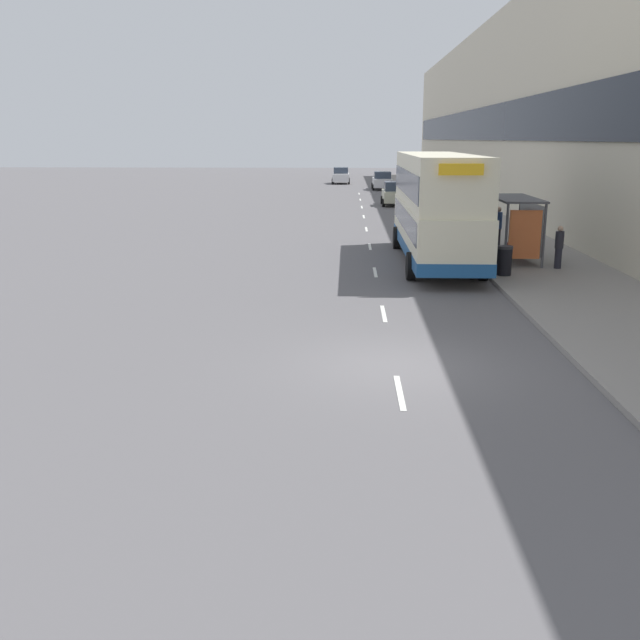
% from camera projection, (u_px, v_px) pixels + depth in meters
% --- Properties ---
extents(ground_plane, '(220.00, 220.00, 0.00)m').
position_uv_depth(ground_plane, '(394.00, 366.00, 15.78)').
color(ground_plane, '#5B595B').
extents(pavement, '(5.00, 93.00, 0.14)m').
position_uv_depth(pavement, '(449.00, 205.00, 52.81)').
color(pavement, gray).
rests_on(pavement, ground_plane).
extents(terrace_facade, '(3.10, 93.00, 13.24)m').
position_uv_depth(terrace_facade, '(509.00, 114.00, 51.04)').
color(terrace_facade, beige).
rests_on(terrace_facade, ground_plane).
extents(lane_mark_0, '(0.12, 2.00, 0.01)m').
position_uv_depth(lane_mark_0, '(400.00, 392.00, 14.10)').
color(lane_mark_0, silver).
rests_on(lane_mark_0, ground_plane).
extents(lane_mark_1, '(0.12, 2.00, 0.01)m').
position_uv_depth(lane_mark_1, '(384.00, 314.00, 20.45)').
color(lane_mark_1, silver).
rests_on(lane_mark_1, ground_plane).
extents(lane_mark_2, '(0.12, 2.00, 0.01)m').
position_uv_depth(lane_mark_2, '(375.00, 272.00, 26.79)').
color(lane_mark_2, silver).
rests_on(lane_mark_2, ground_plane).
extents(lane_mark_3, '(0.12, 2.00, 0.01)m').
position_uv_depth(lane_mark_3, '(370.00, 247.00, 33.13)').
color(lane_mark_3, silver).
rests_on(lane_mark_3, ground_plane).
extents(lane_mark_4, '(0.12, 2.00, 0.01)m').
position_uv_depth(lane_mark_4, '(366.00, 229.00, 39.48)').
color(lane_mark_4, silver).
rests_on(lane_mark_4, ground_plane).
extents(lane_mark_5, '(0.12, 2.00, 0.01)m').
position_uv_depth(lane_mark_5, '(364.00, 217.00, 45.82)').
color(lane_mark_5, silver).
rests_on(lane_mark_5, ground_plane).
extents(lane_mark_6, '(0.12, 2.00, 0.01)m').
position_uv_depth(lane_mark_6, '(362.00, 207.00, 52.17)').
color(lane_mark_6, silver).
rests_on(lane_mark_6, ground_plane).
extents(lane_mark_7, '(0.12, 2.00, 0.01)m').
position_uv_depth(lane_mark_7, '(360.00, 200.00, 58.51)').
color(lane_mark_7, silver).
rests_on(lane_mark_7, ground_plane).
extents(lane_mark_8, '(0.12, 2.00, 0.01)m').
position_uv_depth(lane_mark_8, '(359.00, 194.00, 64.85)').
color(lane_mark_8, silver).
rests_on(lane_mark_8, ground_plane).
extents(bus_shelter, '(1.60, 4.20, 2.48)m').
position_uv_depth(bus_shelter, '(520.00, 217.00, 28.12)').
color(bus_shelter, '#4C4C51').
rests_on(bus_shelter, ground_plane).
extents(double_decker_bus_near, '(2.85, 11.55, 4.30)m').
position_uv_depth(double_decker_bus_near, '(437.00, 206.00, 28.19)').
color(double_decker_bus_near, beige).
rests_on(double_decker_bus_near, ground_plane).
extents(car_0, '(2.00, 3.96, 1.78)m').
position_uv_depth(car_0, '(341.00, 176.00, 79.32)').
color(car_0, silver).
rests_on(car_0, ground_plane).
extents(car_1, '(2.00, 4.35, 1.76)m').
position_uv_depth(car_1, '(382.00, 181.00, 69.94)').
color(car_1, silver).
rests_on(car_1, ground_plane).
extents(car_2, '(2.09, 4.03, 1.77)m').
position_uv_depth(car_2, '(396.00, 194.00, 53.42)').
color(car_2, '#B7B799').
rests_on(car_2, ground_plane).
extents(pedestrian_at_shelter, '(0.32, 0.32, 1.60)m').
position_uv_depth(pedestrian_at_shelter, '(559.00, 247.00, 26.62)').
color(pedestrian_at_shelter, '#23232D').
rests_on(pedestrian_at_shelter, ground_plane).
extents(pedestrian_1, '(0.36, 0.36, 1.83)m').
position_uv_depth(pedestrian_1, '(498.00, 227.00, 31.53)').
color(pedestrian_1, '#23232D').
rests_on(pedestrian_1, ground_plane).
extents(litter_bin, '(0.55, 0.55, 1.05)m').
position_uv_depth(litter_bin, '(504.00, 260.00, 25.37)').
color(litter_bin, black).
rests_on(litter_bin, ground_plane).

